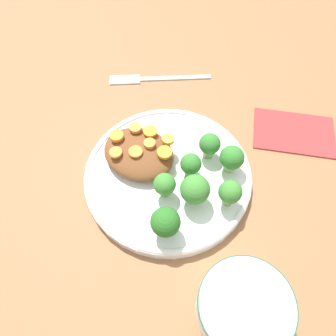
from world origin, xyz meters
The scene contains 21 objects.
ground_plane centered at (0.00, 0.00, 0.00)m, with size 4.00×4.00×0.00m, color #8C603D.
plate centered at (0.00, 0.00, 0.01)m, with size 0.27×0.27×0.02m.
dip_bowl centered at (-0.18, 0.13, 0.03)m, with size 0.12×0.12×0.06m.
stew_mound centered at (0.05, 0.00, 0.03)m, with size 0.12×0.10×0.03m, color brown.
broccoli_floret_0 centered at (-0.10, 0.00, 0.05)m, with size 0.03×0.03×0.05m.
broccoli_floret_1 centered at (-0.03, -0.02, 0.05)m, with size 0.03×0.03×0.05m.
broccoli_floret_2 centered at (-0.08, -0.06, 0.05)m, with size 0.04×0.04×0.05m.
broccoli_floret_3 centered at (-0.06, 0.02, 0.05)m, with size 0.04×0.04×0.06m.
broccoli_floret_4 centered at (-0.01, 0.04, 0.05)m, with size 0.03×0.03×0.05m.
broccoli_floret_5 centered at (-0.05, 0.09, 0.05)m, with size 0.04×0.04×0.06m.
broccoli_floret_6 centered at (-0.04, -0.06, 0.05)m, with size 0.03×0.03×0.05m.
carrot_slice_0 centered at (0.09, 0.00, 0.05)m, with size 0.02×0.02×0.01m, color orange.
carrot_slice_1 centered at (0.04, -0.01, 0.05)m, with size 0.02×0.02×0.01m, color orange.
carrot_slice_2 centered at (0.08, 0.03, 0.05)m, with size 0.02×0.02×0.00m, color orange.
carrot_slice_3 centered at (0.05, 0.01, 0.05)m, with size 0.02×0.02×0.00m, color orange.
carrot_slice_4 centered at (0.05, -0.04, 0.05)m, with size 0.02×0.02×0.00m, color orange.
carrot_slice_5 centered at (0.01, -0.01, 0.05)m, with size 0.02×0.02×0.01m, color orange.
carrot_slice_6 centered at (0.08, -0.03, 0.05)m, with size 0.02×0.02×0.01m, color orange.
carrot_slice_7 centered at (0.02, -0.04, 0.05)m, with size 0.02×0.02×0.01m, color orange.
fork centered at (0.15, -0.18, 0.00)m, with size 0.18×0.13×0.01m.
napkin centered at (-0.15, -0.20, 0.00)m, with size 0.17×0.14×0.01m.
Camera 1 is at (-0.13, 0.23, 0.47)m, focal length 35.00 mm.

